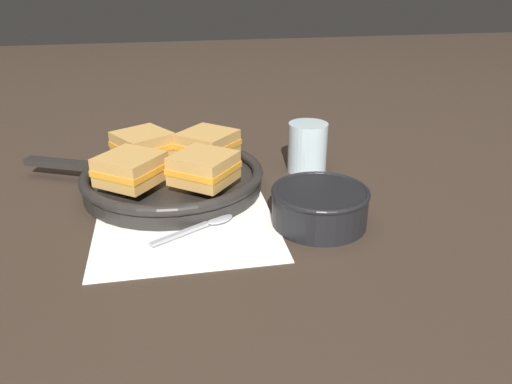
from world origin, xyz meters
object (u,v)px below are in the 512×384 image
object	(u,v)px
skillet	(172,179)
sandwich_far_left	(204,168)
soup_bowl	(320,204)
drinking_glass	(307,147)
sandwich_near_left	(143,145)
sandwich_far_right	(208,144)
sandwich_near_right	(130,169)
spoon	(209,223)

from	to	relation	value
skillet	sandwich_far_left	xyz separation A→B (m)	(0.05, -0.07, 0.04)
sandwich_far_left	skillet	bearing A→B (deg)	126.41
soup_bowl	drinking_glass	distance (m)	0.22
sandwich_near_left	sandwich_far_right	size ratio (longest dim) A/B	0.97
drinking_glass	sandwich_far_right	bearing A→B (deg)	178.61
sandwich_far_left	drinking_glass	bearing A→B (deg)	28.19
sandwich_near_left	sandwich_near_right	world-z (taller)	same
skillet	sandwich_far_right	distance (m)	0.09
skillet	sandwich_far_right	xyz separation A→B (m)	(0.07, 0.05, 0.04)
skillet	sandwich_near_left	world-z (taller)	sandwich_near_left
sandwich_far_right	skillet	bearing A→B (deg)	-145.60
sandwich_far_right	sandwich_near_left	bearing A→B (deg)	170.70
drinking_glass	sandwich_near_left	bearing A→B (deg)	175.58
spoon	sandwich_near_right	bearing A→B (deg)	108.78
sandwich_near_right	drinking_glass	size ratio (longest dim) A/B	1.34
sandwich_near_left	sandwich_near_right	xyz separation A→B (m)	(-0.02, -0.12, 0.00)
soup_bowl	sandwich_near_right	world-z (taller)	sandwich_near_right
skillet	spoon	bearing A→B (deg)	-72.39
sandwich_near_left	drinking_glass	size ratio (longest dim) A/B	1.31
sandwich_near_right	sandwich_far_right	xyz separation A→B (m)	(0.13, 0.10, 0.00)
spoon	sandwich_far_left	xyz separation A→B (m)	(0.00, 0.08, 0.06)
sandwich_far_left	sandwich_near_right	bearing A→B (deg)	170.70
sandwich_near_right	sandwich_far_left	world-z (taller)	same
sandwich_near_left	sandwich_near_right	distance (m)	0.12
sandwich_far_right	drinking_glass	distance (m)	0.19
soup_bowl	sandwich_far_left	size ratio (longest dim) A/B	1.17
soup_bowl	spoon	bearing A→B (deg)	173.07
skillet	sandwich_near_left	distance (m)	0.09
skillet	drinking_glass	distance (m)	0.26
soup_bowl	sandwich_far_right	distance (m)	0.26
drinking_glass	sandwich_far_left	bearing A→B (deg)	-151.81
skillet	sandwich_near_left	xyz separation A→B (m)	(-0.05, 0.07, 0.04)
skillet	sandwich_near_right	xyz separation A→B (m)	(-0.07, -0.05, 0.04)
soup_bowl	sandwich_near_right	bearing A→B (deg)	156.76
skillet	sandwich_far_right	world-z (taller)	sandwich_far_right
sandwich_near_right	sandwich_far_right	world-z (taller)	same
drinking_glass	skillet	bearing A→B (deg)	-170.55
sandwich_far_left	sandwich_far_right	bearing A→B (deg)	80.70
skillet	sandwich_near_right	size ratio (longest dim) A/B	3.36
skillet	sandwich_far_left	distance (m)	0.10
skillet	drinking_glass	size ratio (longest dim) A/B	4.50
sandwich_near_right	sandwich_far_right	distance (m)	0.17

